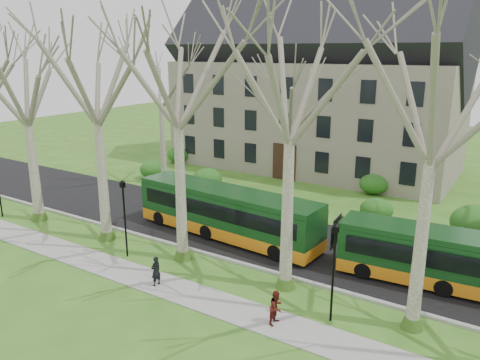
% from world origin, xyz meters
% --- Properties ---
extents(ground, '(120.00, 120.00, 0.00)m').
position_xyz_m(ground, '(0.00, 0.00, 0.00)').
color(ground, '#36681D').
rests_on(ground, ground).
extents(sidewalk, '(70.00, 2.00, 0.06)m').
position_xyz_m(sidewalk, '(0.00, -2.50, 0.03)').
color(sidewalk, gray).
rests_on(sidewalk, ground).
extents(road, '(80.00, 8.00, 0.06)m').
position_xyz_m(road, '(0.00, 5.50, 0.03)').
color(road, black).
rests_on(road, ground).
extents(curb, '(80.00, 0.25, 0.14)m').
position_xyz_m(curb, '(0.00, 1.50, 0.07)').
color(curb, '#A5A39E').
rests_on(curb, ground).
extents(building, '(26.50, 12.20, 16.00)m').
position_xyz_m(building, '(-6.00, 24.00, 8.07)').
color(building, gray).
rests_on(building, ground).
extents(tree_row_verge, '(49.00, 7.00, 14.00)m').
position_xyz_m(tree_row_verge, '(0.00, 0.30, 7.00)').
color(tree_row_verge, gray).
rests_on(tree_row_verge, ground).
extents(tree_row_far, '(33.00, 7.00, 12.00)m').
position_xyz_m(tree_row_far, '(-1.33, 11.00, 6.00)').
color(tree_row_far, gray).
rests_on(tree_row_far, ground).
extents(lamp_row, '(36.22, 0.22, 4.30)m').
position_xyz_m(lamp_row, '(-0.00, -1.00, 2.57)').
color(lamp_row, black).
rests_on(lamp_row, ground).
extents(hedges, '(30.60, 8.60, 2.00)m').
position_xyz_m(hedges, '(-4.67, 14.00, 1.00)').
color(hedges, '#30621C').
rests_on(hedges, ground).
extents(bus_lead, '(12.42, 3.50, 3.06)m').
position_xyz_m(bus_lead, '(-2.91, 4.33, 1.59)').
color(bus_lead, '#113D16').
rests_on(bus_lead, road).
extents(bus_follow, '(11.42, 3.17, 2.82)m').
position_xyz_m(bus_follow, '(10.14, 4.72, 1.47)').
color(bus_follow, '#113D16').
rests_on(bus_follow, road).
extents(pedestrian_a, '(0.43, 0.59, 1.49)m').
position_xyz_m(pedestrian_a, '(-2.28, -2.71, 0.81)').
color(pedestrian_a, black).
rests_on(pedestrian_a, sidewalk).
extents(pedestrian_b, '(0.60, 0.75, 1.47)m').
position_xyz_m(pedestrian_b, '(4.18, -2.48, 0.80)').
color(pedestrian_b, '#571914').
rests_on(pedestrian_b, sidewalk).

